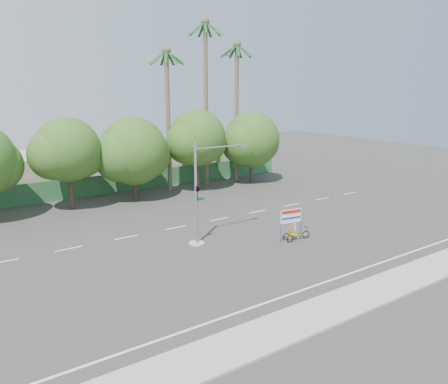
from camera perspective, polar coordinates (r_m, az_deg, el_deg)
ground at (r=28.47m, az=4.96°, el=-8.11°), size 120.00×120.00×0.00m
sidewalk_near at (r=23.64m, az=16.81°, el=-13.20°), size 50.00×2.40×0.12m
fence at (r=46.17m, az=-12.07°, el=1.35°), size 38.00×0.08×2.00m
building_left at (r=47.70m, az=-25.40°, el=1.94°), size 12.00×8.00×4.00m
building_right at (r=53.37m, az=-6.00°, el=4.06°), size 14.00×8.00×3.60m
tree_left at (r=40.04m, az=-19.80°, el=4.93°), size 6.66×5.60×8.07m
tree_center at (r=41.99m, az=-11.80°, el=4.99°), size 7.62×6.40×7.85m
tree_right at (r=45.00m, az=-3.54°, el=6.78°), size 6.90×5.80×8.36m
tree_far_right at (r=48.98m, az=3.57°, el=6.63°), size 7.38×6.20×7.94m
palm_tall at (r=47.04m, az=-2.39°, el=13.47°), size 3.73×3.79×17.45m
palm_mid at (r=49.28m, az=1.66°, el=12.23°), size 3.73×3.79×15.45m
palm_short at (r=44.85m, az=-7.35°, el=11.32°), size 3.73×3.79×14.45m
traffic_signal at (r=29.46m, az=-3.15°, el=-1.36°), size 4.72×1.10×7.00m
trike_billboard at (r=30.92m, az=9.06°, el=-4.55°), size 2.44×0.75×2.42m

